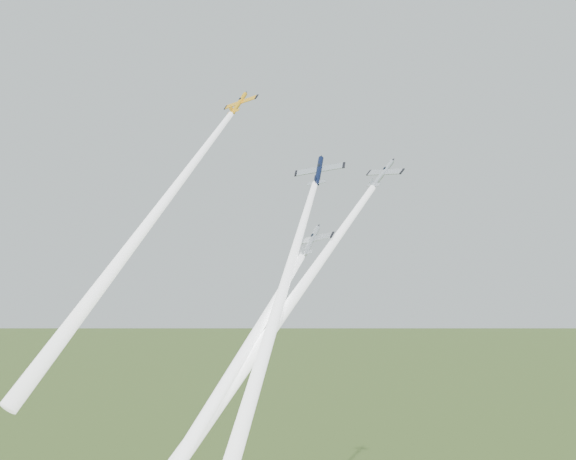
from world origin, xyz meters
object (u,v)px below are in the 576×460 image
object	(u,v)px
plane_silver_low	(311,241)
plane_yellow	(239,103)
plane_navy	(319,171)
plane_silver_right	(383,173)

from	to	relation	value
plane_silver_low	plane_yellow	bearing A→B (deg)	159.34
plane_yellow	plane_navy	size ratio (longest dim) A/B	0.88
plane_silver_right	plane_silver_low	size ratio (longest dim) A/B	1.01
plane_yellow	plane_silver_low	distance (m)	35.19
plane_yellow	plane_silver_right	xyz separation A→B (m)	(28.11, -2.03, -14.62)
plane_yellow	plane_navy	distance (m)	21.90
plane_navy	plane_silver_low	bearing A→B (deg)	-79.83
plane_navy	plane_silver_low	distance (m)	16.06
plane_yellow	plane_silver_low	world-z (taller)	plane_yellow
plane_navy	plane_silver_right	xyz separation A→B (m)	(11.01, 0.25, -1.12)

